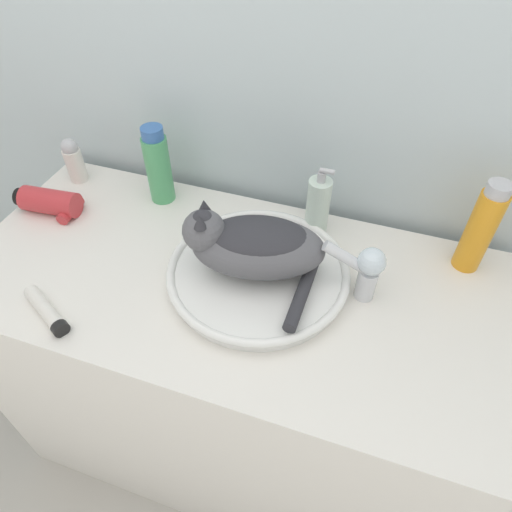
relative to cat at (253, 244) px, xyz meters
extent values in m
cube|color=silver|center=(-0.05, 0.34, 0.23)|extent=(8.00, 0.05, 2.40)
cube|color=white|center=(-0.05, -0.01, -0.54)|extent=(1.29, 0.60, 0.86)
cylinder|color=white|center=(0.01, 0.00, -0.10)|extent=(0.40, 0.40, 0.03)
torus|color=white|center=(0.01, 0.00, -0.08)|extent=(0.42, 0.42, 0.02)
ellipsoid|color=#56565B|center=(0.01, 0.00, -0.01)|extent=(0.32, 0.22, 0.12)
ellipsoid|color=#2D2D33|center=(0.01, 0.00, 0.02)|extent=(0.24, 0.17, 0.05)
sphere|color=#56565B|center=(-0.10, -0.02, 0.03)|extent=(0.09, 0.09, 0.09)
sphere|color=#2D2D33|center=(-0.10, -0.02, 0.05)|extent=(0.05, 0.05, 0.05)
cone|color=#2D2D33|center=(-0.11, 0.00, 0.08)|extent=(0.03, 0.03, 0.03)
cone|color=#2D2D33|center=(-0.10, -0.05, 0.08)|extent=(0.03, 0.03, 0.03)
cylinder|color=#2D2D33|center=(0.13, -0.04, -0.06)|extent=(0.03, 0.22, 0.03)
cylinder|color=silver|center=(0.25, 0.03, -0.07)|extent=(0.04, 0.04, 0.08)
cylinder|color=silver|center=(0.20, 0.03, 0.00)|extent=(0.11, 0.04, 0.08)
sphere|color=silver|center=(0.25, 0.03, 0.00)|extent=(0.06, 0.06, 0.06)
cylinder|color=#4CA366|center=(-0.34, 0.21, -0.02)|extent=(0.07, 0.07, 0.19)
cylinder|color=#3866AD|center=(-0.34, 0.21, 0.09)|extent=(0.06, 0.06, 0.03)
cylinder|color=silver|center=(0.10, 0.21, -0.03)|extent=(0.06, 0.06, 0.16)
cylinder|color=#B7B7BC|center=(0.10, 0.21, 0.06)|extent=(0.02, 0.02, 0.02)
cylinder|color=#B7B7BC|center=(0.11, 0.21, 0.08)|extent=(0.03, 0.01, 0.01)
cylinder|color=orange|center=(0.46, 0.21, -0.01)|extent=(0.06, 0.06, 0.21)
cylinder|color=#B7B7BC|center=(0.46, 0.21, 0.11)|extent=(0.05, 0.05, 0.03)
cylinder|color=white|center=(-0.61, 0.21, -0.06)|extent=(0.05, 0.05, 0.10)
sphere|color=#B7B7BC|center=(-0.61, 0.21, 0.00)|extent=(0.05, 0.05, 0.05)
cylinder|color=silver|center=(-0.40, -0.24, -0.10)|extent=(0.13, 0.09, 0.03)
cylinder|color=black|center=(-0.33, -0.27, -0.10)|extent=(0.03, 0.04, 0.04)
cylinder|color=#C63338|center=(-0.59, 0.06, -0.08)|extent=(0.16, 0.08, 0.07)
cylinder|color=#C63338|center=(-0.54, 0.06, -0.10)|extent=(0.04, 0.09, 0.03)
cylinder|color=black|center=(-0.68, 0.05, -0.08)|extent=(0.02, 0.05, 0.05)
camera|label=1|loc=(0.23, -0.67, 0.68)|focal=32.00mm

